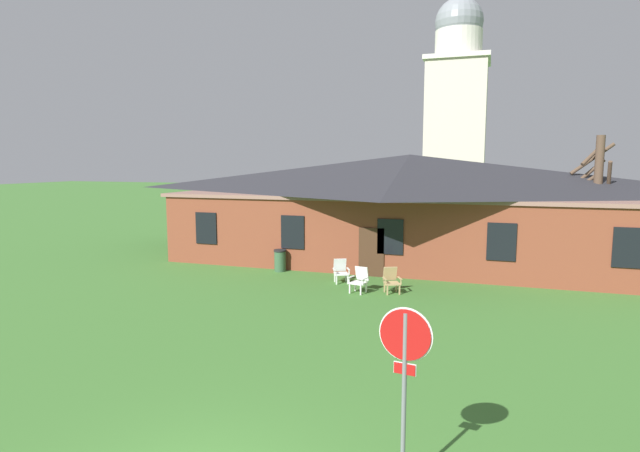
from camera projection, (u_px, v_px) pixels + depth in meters
brick_building at (409, 205)px, 25.93m from camera, size 22.92×10.40×5.25m
dome_tower at (456, 116)px, 42.50m from camera, size 5.18×5.18×19.11m
stop_sign at (405, 361)px, 7.39m from camera, size 0.80×0.15×2.78m
lawn_chair_by_porch at (341, 270)px, 20.62m from camera, size 0.81×0.85×0.96m
lawn_chair_near_door at (360, 279)px, 19.06m from camera, size 0.73×0.77×0.96m
lawn_chair_left_end at (391, 280)px, 19.01m from camera, size 0.80×0.84×0.96m
bare_tree_beside_building at (596, 197)px, 22.23m from camera, size 1.83×1.63×6.02m
trash_bin at (280, 260)px, 22.76m from camera, size 0.56×0.56×0.98m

